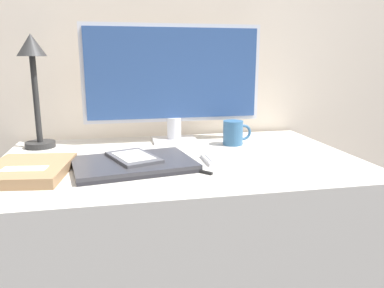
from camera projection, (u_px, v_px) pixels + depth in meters
wall_back at (161, 19)px, 1.48m from camera, size 3.60×0.05×2.40m
desk at (180, 262)px, 1.28m from camera, size 1.12×0.72×0.74m
monitor at (173, 78)px, 1.38m from camera, size 0.66×0.11×0.43m
keyboard at (246, 157)px, 1.17m from camera, size 0.27×0.12×0.01m
laptop at (133, 164)px, 1.09m from camera, size 0.37×0.29×0.02m
ereader at (133, 157)px, 1.10m from camera, size 0.17×0.21×0.01m
desk_lamp at (34, 73)px, 1.28m from camera, size 0.10×0.10×0.39m
notebook at (28, 170)px, 1.02m from camera, size 0.24×0.28×0.03m
coffee_mug at (234, 133)px, 1.37m from camera, size 0.11×0.07×0.09m
pen at (190, 169)px, 1.06m from camera, size 0.10×0.11×0.01m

